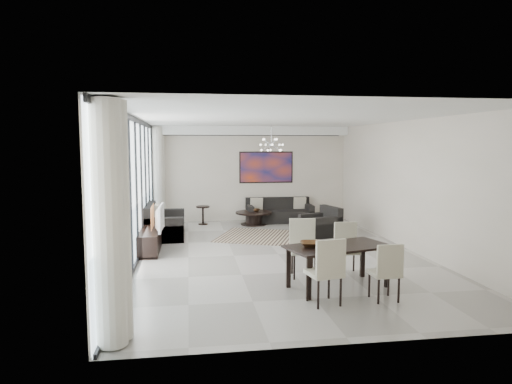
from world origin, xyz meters
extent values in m
cube|color=#A8A39B|center=(0.00, 0.00, 0.01)|extent=(6.00, 9.00, 0.02)
cube|color=white|center=(0.00, 0.00, 2.89)|extent=(6.00, 9.00, 0.02)
cube|color=beige|center=(0.00, 4.49, 1.45)|extent=(6.00, 0.02, 2.90)
cube|color=beige|center=(0.00, -4.49, 1.45)|extent=(6.00, 0.02, 2.90)
cube|color=beige|center=(2.99, 0.00, 1.45)|extent=(0.02, 9.00, 2.90)
cube|color=silver|center=(-2.98, 0.00, 1.45)|extent=(0.01, 8.95, 2.85)
cube|color=black|center=(-2.94, 0.00, 2.85)|extent=(0.04, 8.95, 0.10)
cube|color=black|center=(-2.94, 0.00, 0.03)|extent=(0.04, 8.95, 0.06)
cube|color=black|center=(-2.94, -4.00, 1.45)|extent=(0.04, 0.05, 2.88)
cube|color=black|center=(-2.94, -3.00, 1.45)|extent=(0.04, 0.05, 2.88)
cube|color=black|center=(-2.94, -2.00, 1.45)|extent=(0.04, 0.05, 2.88)
cube|color=black|center=(-2.94, -1.00, 1.45)|extent=(0.04, 0.05, 2.88)
cube|color=black|center=(-2.94, 0.00, 1.45)|extent=(0.04, 0.05, 2.88)
cube|color=black|center=(-2.94, 1.00, 1.45)|extent=(0.04, 0.05, 2.88)
cube|color=black|center=(-2.94, 2.00, 1.45)|extent=(0.04, 0.05, 2.88)
cube|color=black|center=(-2.94, 3.00, 1.45)|extent=(0.04, 0.05, 2.88)
cube|color=black|center=(-2.94, 4.00, 1.45)|extent=(0.04, 0.05, 2.88)
cylinder|color=white|center=(-2.80, -4.15, 1.45)|extent=(0.36, 0.36, 2.85)
cylinder|color=white|center=(-2.80, 4.15, 1.45)|extent=(0.36, 0.36, 2.85)
cube|color=white|center=(0.00, 4.30, 2.77)|extent=(5.98, 0.40, 0.26)
cube|color=#C33F1B|center=(0.50, 4.47, 1.65)|extent=(1.68, 0.04, 0.98)
cylinder|color=silver|center=(0.30, 2.50, 2.62)|extent=(0.02, 0.02, 0.55)
sphere|color=silver|center=(0.30, 2.50, 2.35)|extent=(0.12, 0.12, 0.12)
cube|color=black|center=(0.14, 1.84, 0.01)|extent=(3.08, 2.76, 0.01)
cylinder|color=black|center=(0.00, 3.68, 0.36)|extent=(1.08, 1.08, 0.04)
cylinder|color=black|center=(0.00, 3.68, 0.17)|extent=(0.48, 0.48, 0.34)
cylinder|color=black|center=(0.00, 3.68, 0.02)|extent=(0.76, 0.76, 0.03)
imported|color=brown|center=(0.05, 3.72, 0.42)|extent=(0.27, 0.27, 0.08)
cube|color=black|center=(0.84, 4.02, 0.18)|extent=(1.99, 0.81, 0.36)
cube|color=black|center=(0.84, 4.35, 0.54)|extent=(1.99, 0.16, 0.36)
cube|color=black|center=(-0.08, 4.02, 0.26)|extent=(0.16, 0.81, 0.53)
cube|color=black|center=(1.75, 4.02, 0.26)|extent=(0.16, 0.81, 0.53)
cube|color=black|center=(-2.50, 2.24, 0.21)|extent=(0.95, 1.69, 0.42)
cube|color=black|center=(-2.88, 2.24, 0.63)|extent=(0.19, 1.69, 0.42)
cube|color=black|center=(-2.50, 1.49, 0.31)|extent=(0.95, 0.19, 0.61)
cube|color=black|center=(-2.50, 2.99, 0.31)|extent=(0.95, 0.19, 0.61)
cube|color=black|center=(1.48, 1.84, 0.19)|extent=(1.04, 1.07, 0.37)
cube|color=black|center=(1.80, 1.93, 0.56)|extent=(0.39, 0.89, 0.37)
cube|color=black|center=(1.38, 2.18, 0.27)|extent=(0.85, 0.38, 0.54)
cube|color=black|center=(1.57, 1.49, 0.27)|extent=(0.85, 0.38, 0.54)
cylinder|color=black|center=(-1.49, 3.93, 0.53)|extent=(0.40, 0.40, 0.04)
cylinder|color=black|center=(-1.49, 3.93, 0.26)|extent=(0.06, 0.06, 0.50)
cylinder|color=black|center=(-1.49, 3.93, 0.01)|extent=(0.28, 0.28, 0.03)
cube|color=black|center=(-2.76, 0.65, 0.24)|extent=(0.43, 1.52, 0.48)
imported|color=gray|center=(-2.60, 0.61, 0.75)|extent=(0.16, 0.97, 0.56)
cube|color=black|center=(0.53, -2.39, 0.69)|extent=(1.86, 1.27, 0.04)
cube|color=black|center=(-0.10, -2.91, 0.33)|extent=(0.07, 0.07, 0.67)
cube|color=black|center=(-0.28, -2.27, 0.33)|extent=(0.07, 0.07, 0.67)
cube|color=black|center=(1.35, -2.50, 0.33)|extent=(0.07, 0.07, 0.67)
cube|color=black|center=(1.17, -1.87, 0.33)|extent=(0.07, 0.07, 0.67)
cube|color=beige|center=(0.07, -3.11, 0.46)|extent=(0.54, 0.54, 0.06)
cube|color=beige|center=(0.11, -3.31, 0.73)|extent=(0.46, 0.14, 0.56)
cylinder|color=black|center=(-0.14, -2.97, 0.22)|extent=(0.04, 0.04, 0.43)
cylinder|color=black|center=(0.29, -3.26, 0.22)|extent=(0.04, 0.04, 0.43)
cube|color=beige|center=(1.03, -3.08, 0.41)|extent=(0.43, 0.43, 0.05)
cube|color=beige|center=(1.03, -3.26, 0.65)|extent=(0.41, 0.06, 0.50)
cylinder|color=black|center=(0.86, -2.93, 0.19)|extent=(0.04, 0.04, 0.39)
cylinder|color=black|center=(1.20, -3.24, 0.19)|extent=(0.04, 0.04, 0.39)
cube|color=beige|center=(0.12, -1.71, 0.47)|extent=(0.52, 0.52, 0.06)
cube|color=beige|center=(0.15, -1.51, 0.74)|extent=(0.47, 0.11, 0.57)
cylinder|color=black|center=(0.28, -1.92, 0.22)|extent=(0.04, 0.04, 0.44)
cylinder|color=black|center=(-0.04, -1.51, 0.22)|extent=(0.04, 0.04, 0.44)
cube|color=beige|center=(0.98, -1.67, 0.43)|extent=(0.43, 0.43, 0.06)
cube|color=beige|center=(0.97, -1.49, 0.67)|extent=(0.43, 0.05, 0.52)
cylinder|color=black|center=(1.15, -1.84, 0.20)|extent=(0.04, 0.04, 0.40)
cylinder|color=black|center=(0.81, -1.51, 0.20)|extent=(0.04, 0.04, 0.40)
imported|color=brown|center=(0.06, -2.40, 0.75)|extent=(0.40, 0.40, 0.08)
camera|label=1|loc=(-1.89, -9.48, 2.37)|focal=32.00mm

